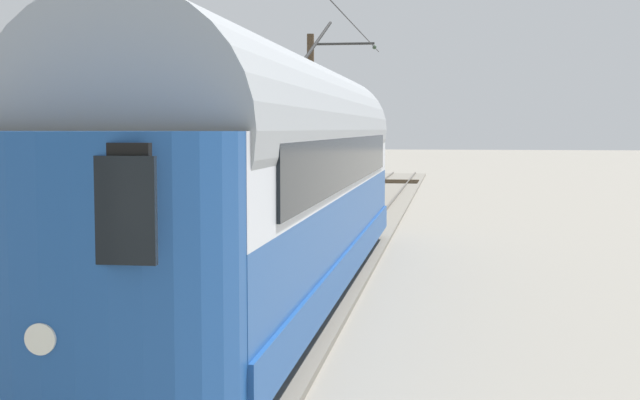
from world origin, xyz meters
TOP-DOWN VIEW (x-y plane):
  - ground_plane at (0.00, 0.00)m, footprint 220.00×220.00m
  - track_streetcar_siding at (-2.36, -0.31)m, footprint 2.80×80.00m
  - track_adjacent_siding at (2.36, -0.31)m, footprint 2.80×80.00m
  - vintage_streetcar at (-2.36, 2.07)m, footprint 2.65×18.14m
  - boxcar_adjacent at (2.35, 2.82)m, footprint 2.96×14.18m
  - catenary_pole_foreground at (0.08, -16.99)m, footprint 2.74×0.28m
  - catenary_pole_mid_near at (0.08, 0.61)m, footprint 2.74×0.28m
  - track_end_bumper at (2.36, -11.58)m, footprint 1.80×0.60m

SIDE VIEW (x-z plane):
  - ground_plane at x=0.00m, z-range 0.00..0.00m
  - track_streetcar_siding at x=-2.36m, z-range -0.04..0.14m
  - track_adjacent_siding at x=2.36m, z-range -0.04..0.14m
  - track_end_bumper at x=2.36m, z-range 0.00..0.80m
  - boxcar_adjacent at x=2.35m, z-range 0.24..4.09m
  - vintage_streetcar at x=-2.36m, z-range -0.47..5.00m
  - catenary_pole_foreground at x=0.08m, z-range 0.15..6.86m
  - catenary_pole_mid_near at x=0.08m, z-range 0.15..6.86m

